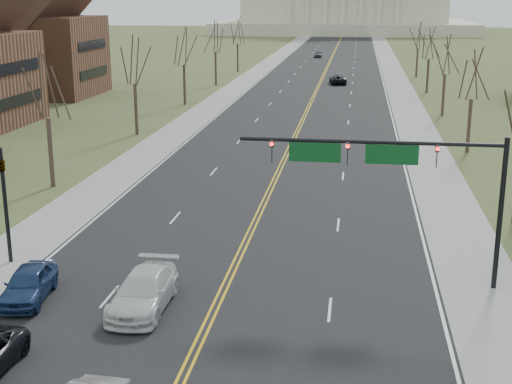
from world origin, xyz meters
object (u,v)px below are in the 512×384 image
(car_sb_inner_second, at_px, (144,291))
(car_sb_outer_second, at_px, (28,284))
(car_far_nb, at_px, (338,79))
(car_far_sb, at_px, (318,54))
(signal_mast, at_px, (390,165))
(signal_left, at_px, (4,192))

(car_sb_inner_second, bearing_deg, car_sb_outer_second, 177.95)
(car_sb_outer_second, bearing_deg, car_far_nb, 74.53)
(car_far_sb, bearing_deg, car_far_nb, -85.27)
(car_sb_inner_second, height_order, car_far_sb, car_sb_inner_second)
(signal_mast, height_order, signal_left, signal_mast)
(car_far_sb, bearing_deg, car_sb_outer_second, -94.54)
(signal_left, relative_size, car_far_nb, 1.20)
(signal_mast, height_order, car_far_sb, signal_mast)
(signal_left, xyz_separation_m, car_sb_inner_second, (8.44, -4.48, -2.91))
(signal_left, height_order, car_far_sb, signal_left)
(signal_left, xyz_separation_m, car_far_sb, (8.49, 126.65, -3.00))
(car_sb_inner_second, relative_size, car_sb_outer_second, 1.24)
(signal_left, xyz_separation_m, car_far_nb, (14.28, 78.77, -3.01))
(car_far_sb, bearing_deg, car_sb_inner_second, -92.19)
(signal_mast, bearing_deg, car_far_sb, 94.72)
(car_sb_inner_second, bearing_deg, car_far_sb, 89.67)
(car_far_nb, bearing_deg, car_sb_outer_second, 74.63)
(signal_mast, distance_m, car_sb_inner_second, 12.45)
(signal_mast, bearing_deg, car_sb_outer_second, -164.80)
(car_far_nb, bearing_deg, signal_mast, 85.72)
(signal_mast, xyz_separation_m, car_far_sb, (-10.45, 126.65, -5.05))
(car_sb_outer_second, distance_m, car_far_nb, 83.84)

